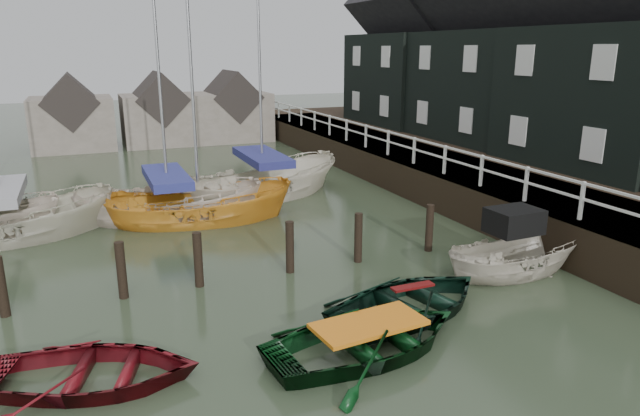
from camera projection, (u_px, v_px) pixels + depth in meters
name	position (u px, v px, depth m)	size (l,w,h in m)	color
ground	(285.00, 330.00, 12.01)	(120.00, 120.00, 0.00)	#2A3421
pier	(418.00, 171.00, 24.21)	(3.04, 32.00, 2.70)	black
land_strip	(519.00, 176.00, 26.45)	(14.00, 38.00, 1.50)	black
quay_houses	(554.00, 49.00, 23.72)	(6.52, 28.14, 10.01)	black
mooring_pilings	(202.00, 267.00, 14.13)	(13.72, 0.22, 1.80)	black
far_sheds	(157.00, 114.00, 34.92)	(14.00, 4.08, 4.39)	#665B51
rowboat_red	(93.00, 384.00, 10.06)	(2.68, 3.76, 0.78)	#560C12
rowboat_green	(368.00, 353.00, 11.11)	(2.99, 4.18, 0.87)	black
rowboat_dkgreen	(411.00, 313.00, 12.75)	(2.95, 4.12, 0.85)	black
motorboat	(514.00, 269.00, 15.05)	(4.27, 1.70, 2.52)	#BCB3A0
sailboat_a	(6.00, 238.00, 17.67)	(6.84, 3.19, 11.92)	beige
sailboat_b	(170.00, 217.00, 19.83)	(6.85, 4.16, 11.76)	beige
sailboat_c	(200.00, 220.00, 19.62)	(6.69, 3.45, 9.68)	orange
sailboat_d	(263.00, 195.00, 22.76)	(7.50, 4.40, 13.47)	beige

